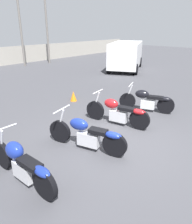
% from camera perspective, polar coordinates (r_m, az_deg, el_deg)
% --- Properties ---
extents(ground_plane, '(60.00, 60.00, 0.00)m').
position_cam_1_polar(ground_plane, '(6.12, 5.45, -7.40)').
color(ground_plane, '#424247').
extents(light_pole_left, '(0.70, 0.35, 7.36)m').
position_cam_1_polar(light_pole_left, '(19.45, -13.11, 25.14)').
color(light_pole_left, slate).
rests_on(light_pole_left, ground_plane).
extents(light_pole_right, '(0.70, 0.35, 6.21)m').
position_cam_1_polar(light_pole_right, '(18.40, -19.46, 22.88)').
color(light_pole_right, slate).
rests_on(light_pole_right, ground_plane).
extents(motorcycle_slot_0, '(0.73, 2.09, 0.99)m').
position_cam_1_polar(motorcycle_slot_0, '(4.64, -18.78, -12.67)').
color(motorcycle_slot_0, black).
rests_on(motorcycle_slot_0, ground_plane).
extents(motorcycle_slot_1, '(0.85, 2.16, 0.99)m').
position_cam_1_polar(motorcycle_slot_1, '(5.52, -2.30, -5.86)').
color(motorcycle_slot_1, black).
rests_on(motorcycle_slot_1, ground_plane).
extents(motorcycle_slot_2, '(0.68, 2.18, 1.00)m').
position_cam_1_polar(motorcycle_slot_2, '(6.93, 5.70, -0.00)').
color(motorcycle_slot_2, black).
rests_on(motorcycle_slot_2, ground_plane).
extents(motorcycle_slot_3, '(0.93, 1.92, 0.98)m').
position_cam_1_polar(motorcycle_slot_3, '(8.22, 13.29, 2.95)').
color(motorcycle_slot_3, black).
rests_on(motorcycle_slot_3, ground_plane).
extents(parked_van, '(4.83, 3.64, 1.91)m').
position_cam_1_polar(parked_van, '(16.20, 7.87, 14.64)').
color(parked_van, white).
rests_on(parked_van, ground_plane).
extents(traffic_cone_near, '(0.27, 0.27, 0.41)m').
position_cam_1_polar(traffic_cone_near, '(9.25, -5.92, 4.11)').
color(traffic_cone_near, orange).
rests_on(traffic_cone_near, ground_plane).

